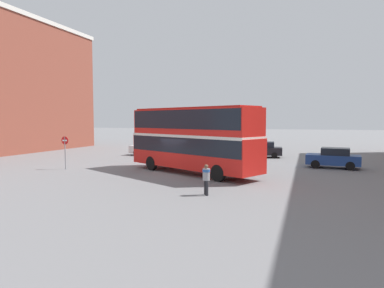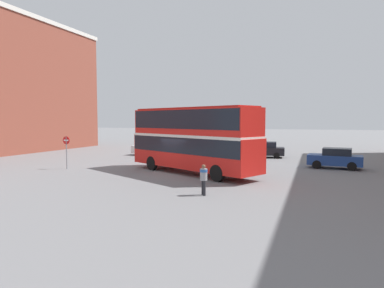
{
  "view_description": "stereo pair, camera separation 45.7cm",
  "coord_description": "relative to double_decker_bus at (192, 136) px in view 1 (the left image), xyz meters",
  "views": [
    {
      "loc": [
        8.97,
        -22.9,
        3.87
      ],
      "look_at": [
        1.15,
        0.29,
        2.13
      ],
      "focal_mm": 32.0,
      "sensor_mm": 36.0,
      "label": 1
    },
    {
      "loc": [
        9.4,
        -22.75,
        3.87
      ],
      "look_at": [
        1.15,
        0.29,
        2.13
      ],
      "focal_mm": 32.0,
      "sensor_mm": 36.0,
      "label": 2
    }
  ],
  "objects": [
    {
      "name": "parked_car_kerb_near",
      "position": [
        3.48,
        12.52,
        -1.92
      ],
      "size": [
        4.18,
        2.29,
        1.61
      ],
      "rotation": [
        0.0,
        0.0,
        3.25
      ],
      "color": "black",
      "rests_on": "ground_plane"
    },
    {
      "name": "parked_car_kerb_far",
      "position": [
        9.88,
        6.18,
        -1.9
      ],
      "size": [
        4.21,
        2.21,
        1.63
      ],
      "rotation": [
        0.0,
        0.0,
        3.04
      ],
      "color": "navy",
      "rests_on": "ground_plane"
    },
    {
      "name": "parked_car_side_street",
      "position": [
        -8.07,
        10.34,
        -1.93
      ],
      "size": [
        4.71,
        1.83,
        1.56
      ],
      "rotation": [
        0.0,
        0.0,
        3.12
      ],
      "color": "silver",
      "rests_on": "ground_plane"
    },
    {
      "name": "ground_plane",
      "position": [
        -1.15,
        -0.29,
        -2.72
      ],
      "size": [
        240.0,
        240.0,
        0.0
      ],
      "primitive_type": "plane",
      "color": "slate"
    },
    {
      "name": "pedestrian_foreground",
      "position": [
        2.98,
        -6.54,
        -1.75
      ],
      "size": [
        0.55,
        0.55,
        1.6
      ],
      "rotation": [
        0.0,
        0.0,
        3.75
      ],
      "color": "#232328",
      "rests_on": "ground_plane"
    },
    {
      "name": "no_entry_sign",
      "position": [
        -10.06,
        -1.19,
        -1.0
      ],
      "size": [
        0.63,
        0.08,
        2.57
      ],
      "color": "gray",
      "rests_on": "ground_plane"
    },
    {
      "name": "double_decker_bus",
      "position": [
        0.0,
        0.0,
        0.0
      ],
      "size": [
        10.91,
        7.23,
        4.73
      ],
      "rotation": [
        0.0,
        0.0,
        -0.47
      ],
      "color": "red",
      "rests_on": "ground_plane"
    }
  ]
}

